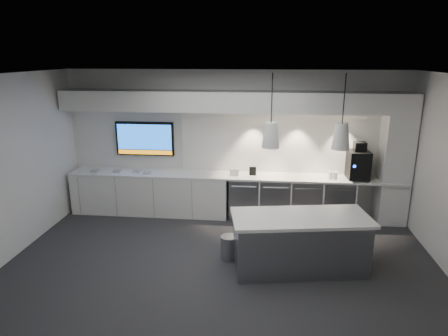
# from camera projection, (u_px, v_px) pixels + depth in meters

# --- Properties ---
(floor) EXTENTS (7.00, 7.00, 0.00)m
(floor) POSITION_uv_depth(u_px,v_px,m) (221.00, 268.00, 6.38)
(floor) COLOR #2D2D2F
(floor) RESTS_ON ground
(ceiling) EXTENTS (7.00, 7.00, 0.00)m
(ceiling) POSITION_uv_depth(u_px,v_px,m) (220.00, 76.00, 5.56)
(ceiling) COLOR black
(ceiling) RESTS_ON wall_back
(wall_back) EXTENTS (7.00, 0.00, 7.00)m
(wall_back) POSITION_uv_depth(u_px,v_px,m) (234.00, 143.00, 8.36)
(wall_back) COLOR white
(wall_back) RESTS_ON floor
(wall_front) EXTENTS (7.00, 0.00, 7.00)m
(wall_front) POSITION_uv_depth(u_px,v_px,m) (189.00, 261.00, 3.58)
(wall_front) COLOR white
(wall_front) RESTS_ON floor
(wall_left) EXTENTS (0.00, 7.00, 7.00)m
(wall_left) POSITION_uv_depth(u_px,v_px,m) (1.00, 171.00, 6.32)
(wall_left) COLOR white
(wall_left) RESTS_ON floor
(back_counter) EXTENTS (6.80, 0.65, 0.04)m
(back_counter) POSITION_uv_depth(u_px,v_px,m) (232.00, 176.00, 8.22)
(back_counter) COLOR white
(back_counter) RESTS_ON left_base_cabinets
(left_base_cabinets) EXTENTS (3.30, 0.63, 0.86)m
(left_base_cabinets) POSITION_uv_depth(u_px,v_px,m) (151.00, 193.00, 8.52)
(left_base_cabinets) COLOR white
(left_base_cabinets) RESTS_ON floor
(fridge_unit_a) EXTENTS (0.60, 0.61, 0.85)m
(fridge_unit_a) POSITION_uv_depth(u_px,v_px,m) (244.00, 197.00, 8.32)
(fridge_unit_a) COLOR gray
(fridge_unit_a) RESTS_ON floor
(fridge_unit_b) EXTENTS (0.60, 0.61, 0.85)m
(fridge_unit_b) POSITION_uv_depth(u_px,v_px,m) (275.00, 198.00, 8.26)
(fridge_unit_b) COLOR gray
(fridge_unit_b) RESTS_ON floor
(fridge_unit_c) EXTENTS (0.60, 0.61, 0.85)m
(fridge_unit_c) POSITION_uv_depth(u_px,v_px,m) (305.00, 199.00, 8.19)
(fridge_unit_c) COLOR gray
(fridge_unit_c) RESTS_ON floor
(fridge_unit_d) EXTENTS (0.60, 0.61, 0.85)m
(fridge_unit_d) POSITION_uv_depth(u_px,v_px,m) (337.00, 200.00, 8.13)
(fridge_unit_d) COLOR gray
(fridge_unit_d) RESTS_ON floor
(backsplash) EXTENTS (4.60, 0.03, 1.30)m
(backsplash) POSITION_uv_depth(u_px,v_px,m) (292.00, 142.00, 8.21)
(backsplash) COLOR white
(backsplash) RESTS_ON wall_back
(soffit) EXTENTS (6.90, 0.60, 0.40)m
(soffit) POSITION_uv_depth(u_px,v_px,m) (233.00, 101.00, 7.83)
(soffit) COLOR white
(soffit) RESTS_ON wall_back
(column) EXTENTS (0.55, 0.55, 2.60)m
(column) POSITION_uv_depth(u_px,v_px,m) (395.00, 160.00, 7.81)
(column) COLOR white
(column) RESTS_ON floor
(wall_tv) EXTENTS (1.25, 0.07, 0.72)m
(wall_tv) POSITION_uv_depth(u_px,v_px,m) (145.00, 139.00, 8.49)
(wall_tv) COLOR black
(wall_tv) RESTS_ON wall_back
(island) EXTENTS (2.23, 1.24, 0.89)m
(island) POSITION_uv_depth(u_px,v_px,m) (300.00, 242.00, 6.24)
(island) COLOR gray
(island) RESTS_ON floor
(bin) EXTENTS (0.34, 0.34, 0.40)m
(bin) POSITION_uv_depth(u_px,v_px,m) (229.00, 247.00, 6.63)
(bin) COLOR gray
(bin) RESTS_ON floor
(coffee_machine) EXTENTS (0.42, 0.59, 0.74)m
(coffee_machine) POSITION_uv_depth(u_px,v_px,m) (358.00, 164.00, 7.91)
(coffee_machine) COLOR black
(coffee_machine) RESTS_ON back_counter
(sign_black) EXTENTS (0.14, 0.02, 0.18)m
(sign_black) POSITION_uv_depth(u_px,v_px,m) (253.00, 171.00, 8.14)
(sign_black) COLOR black
(sign_black) RESTS_ON back_counter
(sign_white) EXTENTS (0.18, 0.03, 0.14)m
(sign_white) POSITION_uv_depth(u_px,v_px,m) (234.00, 173.00, 8.10)
(sign_white) COLOR white
(sign_white) RESTS_ON back_counter
(cup_cluster) EXTENTS (0.17, 0.17, 0.14)m
(cup_cluster) POSITION_uv_depth(u_px,v_px,m) (333.00, 175.00, 7.95)
(cup_cluster) COLOR white
(cup_cluster) RESTS_ON back_counter
(tray_a) EXTENTS (0.17, 0.17, 0.02)m
(tray_a) POSITION_uv_depth(u_px,v_px,m) (95.00, 171.00, 8.44)
(tray_a) COLOR #969696
(tray_a) RESTS_ON back_counter
(tray_b) EXTENTS (0.18, 0.18, 0.02)m
(tray_b) POSITION_uv_depth(u_px,v_px,m) (117.00, 171.00, 8.42)
(tray_b) COLOR #969696
(tray_b) RESTS_ON back_counter
(tray_c) EXTENTS (0.17, 0.17, 0.02)m
(tray_c) POSITION_uv_depth(u_px,v_px,m) (137.00, 171.00, 8.40)
(tray_c) COLOR #969696
(tray_c) RESTS_ON back_counter
(tray_d) EXTENTS (0.18, 0.18, 0.02)m
(tray_d) POSITION_uv_depth(u_px,v_px,m) (147.00, 173.00, 8.30)
(tray_d) COLOR #969696
(tray_d) RESTS_ON back_counter
(pendant_left) EXTENTS (0.26, 0.26, 1.08)m
(pendant_left) POSITION_uv_depth(u_px,v_px,m) (271.00, 135.00, 5.82)
(pendant_left) COLOR white
(pendant_left) RESTS_ON ceiling
(pendant_right) EXTENTS (0.26, 0.26, 1.08)m
(pendant_right) POSITION_uv_depth(u_px,v_px,m) (341.00, 136.00, 5.72)
(pendant_right) COLOR white
(pendant_right) RESTS_ON ceiling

